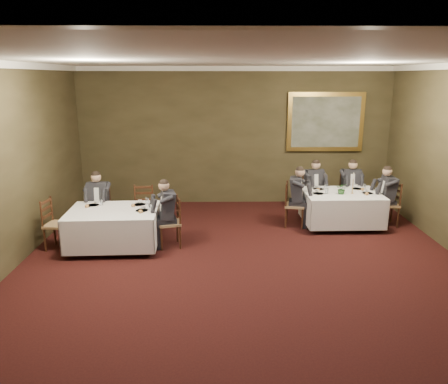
{
  "coord_description": "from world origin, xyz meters",
  "views": [
    {
      "loc": [
        -0.44,
        -6.23,
        3.25
      ],
      "look_at": [
        -0.32,
        1.69,
        1.15
      ],
      "focal_mm": 35.0,
      "sensor_mm": 36.0,
      "label": 1
    }
  ],
  "objects_px": {
    "chair_sec_backright": "(144,219)",
    "candlestick": "(353,186)",
    "table_second": "(114,225)",
    "diner_main_endright": "(388,203)",
    "diner_main_endleft": "(295,204)",
    "diner_sec_backleft": "(100,210)",
    "chair_main_backright": "(349,203)",
    "table_main": "(341,206)",
    "centerpiece": "(342,188)",
    "diner_sec_endright": "(169,221)",
    "painting": "(325,122)",
    "chair_sec_backleft": "(100,220)",
    "chair_sec_endleft": "(58,235)",
    "chair_sec_endright": "(170,232)",
    "chair_main_backleft": "(312,203)",
    "diner_main_backleft": "(313,194)",
    "diner_main_backright": "(350,194)",
    "chair_main_endright": "(387,213)",
    "chair_main_endleft": "(294,214)"
  },
  "relations": [
    {
      "from": "chair_sec_backright",
      "to": "candlestick",
      "type": "height_order",
      "value": "candlestick"
    },
    {
      "from": "table_second",
      "to": "diner_main_endright",
      "type": "height_order",
      "value": "diner_main_endright"
    },
    {
      "from": "diner_main_endleft",
      "to": "diner_sec_backleft",
      "type": "height_order",
      "value": "same"
    },
    {
      "from": "chair_main_backright",
      "to": "candlestick",
      "type": "xyz_separation_m",
      "value": [
        -0.23,
        -0.92,
        0.66
      ]
    },
    {
      "from": "table_main",
      "to": "chair_sec_backright",
      "type": "distance_m",
      "value": 4.37
    },
    {
      "from": "chair_main_backright",
      "to": "centerpiece",
      "type": "height_order",
      "value": "centerpiece"
    },
    {
      "from": "diner_sec_endright",
      "to": "centerpiece",
      "type": "distance_m",
      "value": 3.83
    },
    {
      "from": "diner_main_endright",
      "to": "chair_main_backright",
      "type": "bearing_deg",
      "value": 35.84
    },
    {
      "from": "diner_main_endleft",
      "to": "table_second",
      "type": "bearing_deg",
      "value": -60.24
    },
    {
      "from": "chair_sec_backright",
      "to": "painting",
      "type": "distance_m",
      "value": 5.22
    },
    {
      "from": "table_main",
      "to": "chair_sec_backleft",
      "type": "relative_size",
      "value": 1.69
    },
    {
      "from": "chair_sec_endleft",
      "to": "centerpiece",
      "type": "bearing_deg",
      "value": 109.32
    },
    {
      "from": "chair_sec_endleft",
      "to": "chair_sec_endright",
      "type": "bearing_deg",
      "value": 100.32
    },
    {
      "from": "chair_main_backleft",
      "to": "diner_main_backleft",
      "type": "relative_size",
      "value": 0.74
    },
    {
      "from": "painting",
      "to": "diner_main_backright",
      "type": "bearing_deg",
      "value": -67.38
    },
    {
      "from": "candlestick",
      "to": "chair_sec_backright",
      "type": "bearing_deg",
      "value": -176.66
    },
    {
      "from": "diner_main_endright",
      "to": "diner_sec_endright",
      "type": "relative_size",
      "value": 1.0
    },
    {
      "from": "diner_sec_backleft",
      "to": "candlestick",
      "type": "distance_m",
      "value": 5.5
    },
    {
      "from": "chair_main_backleft",
      "to": "chair_main_backright",
      "type": "relative_size",
      "value": 1.0
    },
    {
      "from": "chair_sec_backright",
      "to": "diner_sec_endright",
      "type": "relative_size",
      "value": 0.74
    },
    {
      "from": "table_main",
      "to": "diner_main_backleft",
      "type": "relative_size",
      "value": 1.26
    },
    {
      "from": "table_second",
      "to": "diner_main_endright",
      "type": "distance_m",
      "value": 5.95
    },
    {
      "from": "diner_main_endleft",
      "to": "painting",
      "type": "relative_size",
      "value": 0.69
    },
    {
      "from": "diner_main_backleft",
      "to": "chair_main_endright",
      "type": "height_order",
      "value": "diner_main_backleft"
    },
    {
      "from": "diner_main_endleft",
      "to": "diner_sec_endright",
      "type": "relative_size",
      "value": 1.0
    },
    {
      "from": "chair_main_backleft",
      "to": "centerpiece",
      "type": "bearing_deg",
      "value": 100.32
    },
    {
      "from": "table_second",
      "to": "chair_main_endright",
      "type": "bearing_deg",
      "value": 12.01
    },
    {
      "from": "diner_main_backleft",
      "to": "painting",
      "type": "height_order",
      "value": "painting"
    },
    {
      "from": "diner_main_backleft",
      "to": "diner_sec_backleft",
      "type": "relative_size",
      "value": 1.0
    },
    {
      "from": "chair_main_endright",
      "to": "diner_main_endright",
      "type": "height_order",
      "value": "diner_main_endright"
    },
    {
      "from": "diner_sec_endright",
      "to": "chair_main_endleft",
      "type": "bearing_deg",
      "value": -79.29
    },
    {
      "from": "chair_main_endright",
      "to": "diner_main_backleft",
      "type": "bearing_deg",
      "value": 61.64
    },
    {
      "from": "diner_sec_endright",
      "to": "candlestick",
      "type": "relative_size",
      "value": 2.81
    },
    {
      "from": "chair_sec_endright",
      "to": "painting",
      "type": "height_order",
      "value": "painting"
    },
    {
      "from": "table_main",
      "to": "chair_main_endright",
      "type": "relative_size",
      "value": 1.69
    },
    {
      "from": "chair_sec_backleft",
      "to": "candlestick",
      "type": "height_order",
      "value": "candlestick"
    },
    {
      "from": "diner_main_endleft",
      "to": "chair_sec_endright",
      "type": "relative_size",
      "value": 1.35
    },
    {
      "from": "chair_sec_backright",
      "to": "painting",
      "type": "xyz_separation_m",
      "value": [
        4.35,
        2.22,
        1.84
      ]
    },
    {
      "from": "diner_main_backright",
      "to": "chair_sec_endleft",
      "type": "xyz_separation_m",
      "value": [
        -6.29,
        -2.12,
        -0.23
      ]
    },
    {
      "from": "chair_sec_backright",
      "to": "diner_main_backright",
      "type": "bearing_deg",
      "value": -168.47
    },
    {
      "from": "chair_main_backright",
      "to": "chair_sec_backright",
      "type": "bearing_deg",
      "value": 13.38
    },
    {
      "from": "diner_main_endright",
      "to": "chair_sec_backleft",
      "type": "relative_size",
      "value": 1.35
    },
    {
      "from": "table_main",
      "to": "centerpiece",
      "type": "height_order",
      "value": "centerpiece"
    },
    {
      "from": "diner_main_endright",
      "to": "painting",
      "type": "xyz_separation_m",
      "value": [
        -1.04,
        1.88,
        1.61
      ]
    },
    {
      "from": "diner_main_endright",
      "to": "chair_sec_backleft",
      "type": "distance_m",
      "value": 6.33
    },
    {
      "from": "table_main",
      "to": "chair_main_backright",
      "type": "xyz_separation_m",
      "value": [
        0.43,
        0.86,
        -0.17
      ]
    },
    {
      "from": "diner_main_backright",
      "to": "chair_main_endleft",
      "type": "relative_size",
      "value": 1.35
    },
    {
      "from": "chair_main_endleft",
      "to": "diner_sec_endright",
      "type": "xyz_separation_m",
      "value": [
        -2.65,
        -1.17,
        0.23
      ]
    },
    {
      "from": "table_main",
      "to": "chair_sec_backleft",
      "type": "bearing_deg",
      "value": -176.08
    },
    {
      "from": "diner_main_backright",
      "to": "chair_sec_backright",
      "type": "relative_size",
      "value": 1.35
    }
  ]
}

